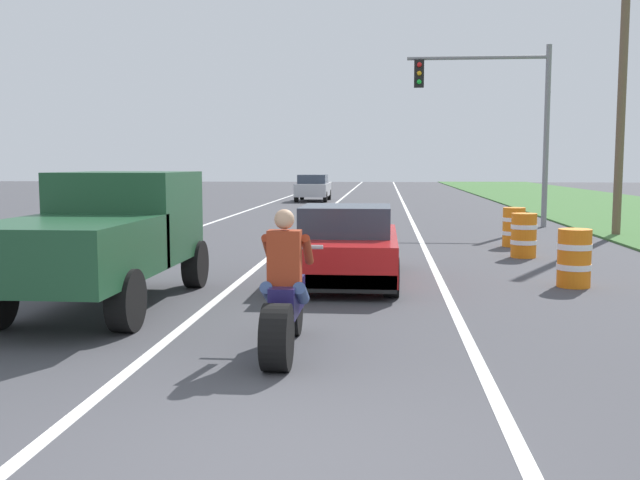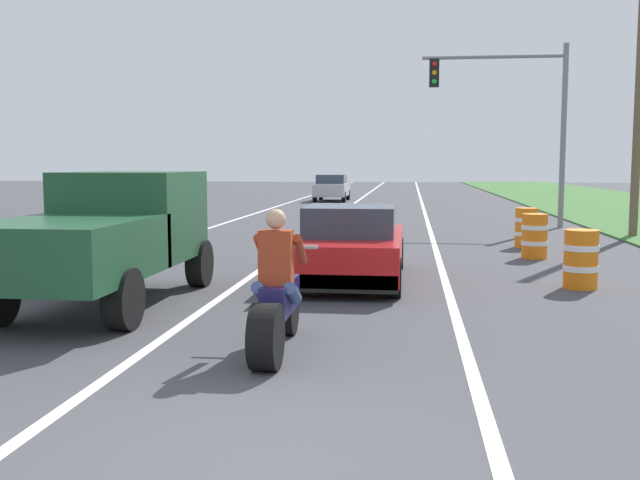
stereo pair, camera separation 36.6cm
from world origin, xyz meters
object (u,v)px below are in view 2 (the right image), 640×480
at_px(traffic_light_mast_near, 519,106).
at_px(sports_car_red, 351,246).
at_px(motorcycle_with_rider, 276,302).
at_px(construction_barrel_mid, 535,236).
at_px(construction_barrel_far, 526,228).
at_px(distant_car_far_ahead, 332,187).
at_px(pickup_truck_left_lane_dark_green, 109,231).
at_px(construction_barrel_nearest, 581,259).

bearing_deg(traffic_light_mast_near, sports_car_red, -111.05).
xyz_separation_m(motorcycle_with_rider, sports_car_red, (0.41, 5.17, 0.04)).
bearing_deg(construction_barrel_mid, construction_barrel_far, 85.86).
bearing_deg(construction_barrel_far, distant_car_far_ahead, 108.30).
xyz_separation_m(construction_barrel_mid, distant_car_far_ahead, (-7.18, 24.38, 0.27)).
distance_m(sports_car_red, construction_barrel_far, 7.07).
bearing_deg(pickup_truck_left_lane_dark_green, construction_barrel_nearest, 17.56).
relative_size(construction_barrel_nearest, construction_barrel_far, 1.00).
distance_m(motorcycle_with_rider, pickup_truck_left_lane_dark_green, 3.98).
height_order(pickup_truck_left_lane_dark_green, construction_barrel_mid, pickup_truck_left_lane_dark_green).
bearing_deg(pickup_truck_left_lane_dark_green, distant_car_far_ahead, 89.90).
relative_size(motorcycle_with_rider, construction_barrel_mid, 2.21).
xyz_separation_m(traffic_light_mast_near, construction_barrel_mid, (-0.74, -8.19, -3.50)).
xyz_separation_m(pickup_truck_left_lane_dark_green, traffic_light_mast_near, (7.98, 14.46, 2.90)).
bearing_deg(distant_car_far_ahead, traffic_light_mast_near, -63.93).
height_order(motorcycle_with_rider, traffic_light_mast_near, traffic_light_mast_near).
xyz_separation_m(sports_car_red, construction_barrel_far, (3.98, 5.84, -0.13)).
distance_m(sports_car_red, distant_car_far_ahead, 28.24).
bearing_deg(pickup_truck_left_lane_dark_green, motorcycle_with_rider, -40.28).
distance_m(construction_barrel_nearest, distant_car_far_ahead, 29.25).
relative_size(construction_barrel_nearest, construction_barrel_mid, 1.00).
height_order(pickup_truck_left_lane_dark_green, construction_barrel_nearest, pickup_truck_left_lane_dark_green).
relative_size(construction_barrel_mid, distant_car_far_ahead, 0.25).
relative_size(sports_car_red, construction_barrel_nearest, 4.30).
bearing_deg(motorcycle_with_rider, traffic_light_mast_near, 73.73).
relative_size(sports_car_red, construction_barrel_far, 4.30).
xyz_separation_m(motorcycle_with_rider, traffic_light_mast_near, (4.96, 17.01, 3.41)).
relative_size(traffic_light_mast_near, construction_barrel_mid, 6.00).
height_order(construction_barrel_mid, construction_barrel_far, same).
bearing_deg(distant_car_far_ahead, sports_car_red, -83.16).
bearing_deg(construction_barrel_nearest, construction_barrel_mid, 91.62).
bearing_deg(motorcycle_with_rider, pickup_truck_left_lane_dark_green, 139.72).
distance_m(traffic_light_mast_near, construction_barrel_mid, 8.93).
bearing_deg(construction_barrel_nearest, pickup_truck_left_lane_dark_green, -162.44).
relative_size(construction_barrel_mid, construction_barrel_far, 1.00).
bearing_deg(motorcycle_with_rider, construction_barrel_mid, 64.41).
bearing_deg(construction_barrel_mid, construction_barrel_nearest, -88.38).
relative_size(traffic_light_mast_near, construction_barrel_nearest, 6.00).
height_order(sports_car_red, traffic_light_mast_near, traffic_light_mast_near).
height_order(motorcycle_with_rider, construction_barrel_mid, motorcycle_with_rider).
bearing_deg(construction_barrel_nearest, distant_car_far_ahead, 104.44).
bearing_deg(sports_car_red, traffic_light_mast_near, 68.95).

